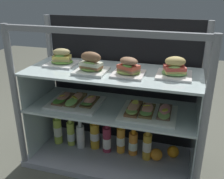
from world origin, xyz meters
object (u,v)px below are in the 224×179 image
open_sandwich_tray_far_right (148,111)px  juice_bottle_back_center (71,133)px  orange_fruit_near_left_post (156,154)px  orange_fruit_beside_bottles (173,152)px  open_sandwich_tray_near_right_corner (75,101)px  juice_bottle_front_middle (81,136)px  juice_bottle_tucked_behind (58,130)px  plated_roll_sandwich_far_right (175,69)px  juice_bottle_front_right_end (121,139)px  juice_bottle_front_left_end (147,146)px  plated_roll_sandwich_far_left (129,68)px  juice_bottle_back_left (107,140)px  juice_bottle_near_post (95,135)px  plated_roll_sandwich_mid_left (91,65)px  juice_bottle_front_fourth (133,143)px  plated_roll_sandwich_center (62,59)px

open_sandwich_tray_far_right → juice_bottle_back_center: 0.65m
open_sandwich_tray_far_right → orange_fruit_near_left_post: open_sandwich_tray_far_right is taller
orange_fruit_beside_bottles → orange_fruit_near_left_post: orange_fruit_near_left_post is taller
open_sandwich_tray_near_right_corner → juice_bottle_front_middle: (0.00, 0.05, -0.30)m
juice_bottle_tucked_behind → orange_fruit_beside_bottles: 0.85m
plated_roll_sandwich_far_right → juice_bottle_back_center: plated_roll_sandwich_far_right is taller
open_sandwich_tray_far_right → juice_bottle_front_middle: bearing=172.9°
juice_bottle_front_right_end → juice_bottle_front_left_end: (0.19, -0.03, 0.00)m
open_sandwich_tray_near_right_corner → plated_roll_sandwich_far_left: bearing=-3.8°
open_sandwich_tray_far_right → open_sandwich_tray_near_right_corner: bearing=178.5°
juice_bottle_back_left → juice_bottle_tucked_behind: bearing=179.8°
juice_bottle_front_left_end → juice_bottle_near_post: bearing=176.5°
plated_roll_sandwich_mid_left → orange_fruit_near_left_post: plated_roll_sandwich_mid_left is taller
plated_roll_sandwich_far_left → juice_bottle_front_fourth: size_ratio=0.85×
plated_roll_sandwich_mid_left → juice_bottle_front_left_end: bearing=14.3°
plated_roll_sandwich_center → juice_bottle_tucked_behind: size_ratio=0.77×
juice_bottle_front_left_end → juice_bottle_tucked_behind: bearing=179.5°
juice_bottle_front_right_end → open_sandwich_tray_near_right_corner: bearing=-166.0°
plated_roll_sandwich_mid_left → juice_bottle_front_left_end: 0.67m
juice_bottle_back_left → juice_bottle_front_left_end: (0.29, -0.00, 0.01)m
juice_bottle_near_post → juice_bottle_front_fourth: juice_bottle_near_post is taller
juice_bottle_front_right_end → plated_roll_sandwich_far_left: bearing=-56.7°
plated_roll_sandwich_far_left → plated_roll_sandwich_mid_left: bearing=-175.9°
juice_bottle_front_right_end → plated_roll_sandwich_far_right: bearing=-7.9°
plated_roll_sandwich_far_right → juice_bottle_back_left: plated_roll_sandwich_far_right is taller
open_sandwich_tray_far_right → orange_fruit_near_left_post: size_ratio=4.12×
plated_roll_sandwich_far_right → juice_bottle_back_center: size_ratio=0.82×
juice_bottle_back_center → orange_fruit_near_left_post: 0.64m
plated_roll_sandwich_center → juice_bottle_back_left: plated_roll_sandwich_center is taller
juice_bottle_near_post → juice_bottle_back_left: (0.10, -0.02, -0.01)m
plated_roll_sandwich_far_left → plated_roll_sandwich_far_right: bearing=11.7°
juice_bottle_front_fourth → orange_fruit_near_left_post: juice_bottle_front_fourth is taller
juice_bottle_front_right_end → juice_bottle_tucked_behind: bearing=-177.6°
juice_bottle_near_post → juice_bottle_back_left: size_ratio=1.03×
juice_bottle_front_right_end → juice_bottle_front_fourth: bearing=0.3°
orange_fruit_beside_bottles → juice_bottle_back_left: bearing=-171.8°
open_sandwich_tray_far_right → orange_fruit_near_left_post: (0.07, 0.07, -0.35)m
plated_roll_sandwich_far_left → orange_fruit_near_left_post: plated_roll_sandwich_far_left is taller
plated_roll_sandwich_mid_left → orange_fruit_beside_bottles: (0.52, 0.16, -0.63)m
juice_bottle_front_middle → juice_bottle_front_left_end: size_ratio=0.95×
plated_roll_sandwich_far_left → juice_bottle_front_middle: bearing=168.7°
plated_roll_sandwich_mid_left → juice_bottle_front_fourth: 0.64m
plated_roll_sandwich_far_left → juice_bottle_tucked_behind: 0.78m
juice_bottle_front_left_end → orange_fruit_near_left_post: 0.09m
open_sandwich_tray_near_right_corner → juice_bottle_back_left: 0.37m
plated_roll_sandwich_center → open_sandwich_tray_far_right: bearing=-6.6°
plated_roll_sandwich_far_left → juice_bottle_front_middle: plated_roll_sandwich_far_left is taller
juice_bottle_front_fourth → juice_bottle_front_left_end: 0.11m
plated_roll_sandwich_mid_left → juice_bottle_back_center: plated_roll_sandwich_mid_left is taller
open_sandwich_tray_far_right → juice_bottle_front_middle: (-0.48, 0.06, -0.30)m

